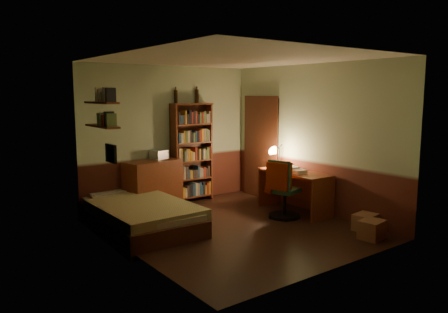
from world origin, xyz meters
TOP-DOWN VIEW (x-y plane):
  - floor at (0.00, 0.00)m, footprint 3.50×4.00m
  - ceiling at (0.00, 0.00)m, footprint 3.50×4.00m
  - wall_back at (0.00, 2.01)m, footprint 3.50×0.02m
  - wall_left at (-1.76, 0.00)m, footprint 0.02×4.00m
  - wall_right at (1.76, 0.00)m, footprint 0.02×4.00m
  - wall_front at (0.00, -2.01)m, footprint 3.50×0.02m
  - doorway at (1.72, 1.30)m, footprint 0.06×0.90m
  - door_trim at (1.69, 1.30)m, footprint 0.02×0.98m
  - bed at (-1.15, 0.97)m, footprint 1.31×2.34m
  - dresser at (-0.48, 1.76)m, footprint 1.07×0.65m
  - mini_stereo at (-0.27, 1.89)m, footprint 0.35×0.31m
  - bookshelf at (0.42, 1.85)m, footprint 0.83×0.31m
  - bottle_left at (0.14, 1.96)m, footprint 0.07×0.07m
  - bottle_right at (0.61, 1.96)m, footprint 0.08×0.08m
  - desk at (1.44, 0.10)m, footprint 0.59×1.37m
  - paper_stack at (1.49, 0.41)m, footprint 0.20×0.28m
  - desk_lamp at (1.62, 0.68)m, footprint 0.26×0.26m
  - office_chair at (1.04, -0.06)m, footprint 0.63×0.58m
  - red_jacket at (0.78, 0.11)m, footprint 0.24×0.39m
  - wall_shelf_lower at (-1.64, 1.10)m, footprint 0.20×0.90m
  - wall_shelf_upper at (-1.64, 1.10)m, footprint 0.20×0.90m
  - framed_picture at (-1.72, 0.60)m, footprint 0.04×0.32m
  - cardboard_box_a at (1.29, -1.61)m, footprint 0.40×0.34m
  - cardboard_box_b at (1.56, -1.30)m, footprint 0.39×0.34m

SIDE VIEW (x-z plane):
  - floor at x=0.00m, z-range -0.02..0.00m
  - cardboard_box_b at x=1.56m, z-range 0.00..0.25m
  - cardboard_box_a at x=1.29m, z-range 0.00..0.27m
  - bed at x=-1.15m, z-range 0.00..0.68m
  - desk at x=1.44m, z-range 0.00..0.72m
  - dresser at x=-0.48m, z-range 0.00..0.89m
  - office_chair at x=1.04m, z-range 0.00..1.04m
  - paper_stack at x=1.49m, z-range 0.72..0.84m
  - bookshelf at x=0.42m, z-range 0.00..1.90m
  - mini_stereo at x=-0.27m, z-range 0.89..1.05m
  - doorway at x=1.72m, z-range 0.00..2.00m
  - door_trim at x=1.69m, z-range -0.04..2.04m
  - desk_lamp at x=1.62m, z-range 0.72..1.37m
  - framed_picture at x=-1.72m, z-range 1.12..1.38m
  - red_jacket at x=0.78m, z-range 1.04..1.48m
  - wall_back at x=0.00m, z-range 0.00..2.60m
  - wall_left at x=-1.76m, z-range 0.00..2.60m
  - wall_right at x=1.76m, z-range 0.00..2.60m
  - wall_front at x=0.00m, z-range 0.00..2.60m
  - wall_shelf_lower at x=-1.64m, z-range 1.59..1.61m
  - wall_shelf_upper at x=-1.64m, z-range 1.94..1.96m
  - bottle_left at x=0.14m, z-range 1.90..2.15m
  - bottle_right at x=0.61m, z-range 1.90..2.16m
  - ceiling at x=0.00m, z-range 2.60..2.62m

